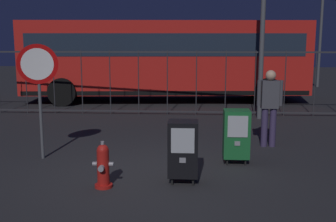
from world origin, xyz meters
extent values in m
plane|color=#262628|center=(0.00, 0.00, 0.00)|extent=(60.00, 60.00, 0.00)
cylinder|color=red|center=(-0.60, -0.73, 0.03)|extent=(0.28, 0.28, 0.05)
cylinder|color=red|center=(-0.60, -0.73, 0.33)|extent=(0.19, 0.19, 0.55)
sphere|color=red|center=(-0.60, -0.73, 0.60)|extent=(0.19, 0.19, 0.19)
cylinder|color=gray|center=(-0.60, -0.73, 0.72)|extent=(0.06, 0.06, 0.05)
cylinder|color=gray|center=(-0.60, -0.86, 0.35)|extent=(0.09, 0.08, 0.09)
cylinder|color=gray|center=(-0.73, -0.73, 0.38)|extent=(0.07, 0.07, 0.07)
cylinder|color=gray|center=(-0.47, -0.73, 0.38)|extent=(0.07, 0.07, 0.07)
cylinder|color=black|center=(0.47, -0.57, 0.06)|extent=(0.04, 0.04, 0.12)
cylinder|color=black|center=(0.81, -0.57, 0.06)|extent=(0.04, 0.04, 0.12)
cylinder|color=black|center=(0.47, -0.29, 0.06)|extent=(0.04, 0.04, 0.12)
cylinder|color=black|center=(0.81, -0.29, 0.06)|extent=(0.04, 0.04, 0.12)
cube|color=black|center=(0.64, -0.43, 0.57)|extent=(0.48, 0.40, 0.90)
cube|color=#B2B7BF|center=(0.64, -0.63, 0.75)|extent=(0.36, 0.01, 0.40)
cube|color=gray|center=(0.64, -0.63, 0.43)|extent=(0.10, 0.02, 0.08)
cylinder|color=black|center=(1.44, 0.55, 0.06)|extent=(0.04, 0.04, 0.12)
cylinder|color=black|center=(1.78, 0.55, 0.06)|extent=(0.04, 0.04, 0.12)
cylinder|color=black|center=(1.44, 0.83, 0.06)|extent=(0.04, 0.04, 0.12)
cylinder|color=black|center=(1.78, 0.83, 0.06)|extent=(0.04, 0.04, 0.12)
cube|color=#19602D|center=(1.61, 0.69, 0.57)|extent=(0.48, 0.40, 0.90)
cube|color=#B2B7BF|center=(1.61, 0.49, 0.75)|extent=(0.36, 0.01, 0.40)
cube|color=gray|center=(1.61, 0.49, 0.43)|extent=(0.10, 0.02, 0.08)
cylinder|color=#4C4F54|center=(-2.15, 0.79, 1.10)|extent=(0.06, 0.06, 2.20)
cylinder|color=red|center=(-2.15, 0.77, 1.85)|extent=(0.71, 0.31, 0.76)
cylinder|color=white|center=(-2.15, 0.75, 1.85)|extent=(0.56, 0.23, 0.60)
cylinder|color=#382D51|center=(2.36, 1.98, 0.42)|extent=(0.14, 0.14, 0.85)
cylinder|color=#382D51|center=(2.54, 1.98, 0.42)|extent=(0.14, 0.14, 0.85)
cube|color=#3F3F47|center=(2.45, 1.98, 1.15)|extent=(0.36, 0.20, 0.60)
sphere|color=tan|center=(2.45, 1.98, 1.56)|extent=(0.22, 0.22, 0.22)
cylinder|color=#3F3F47|center=(2.22, 1.98, 1.18)|extent=(0.09, 0.09, 0.55)
cylinder|color=#3F3F47|center=(2.68, 1.98, 1.18)|extent=(0.09, 0.09, 0.55)
cube|color=#2D2D33|center=(0.00, 5.75, 1.95)|extent=(18.00, 0.04, 0.05)
cube|color=#2D2D33|center=(0.00, 5.75, 0.10)|extent=(18.00, 0.04, 0.05)
cylinder|color=#2D2D33|center=(-4.50, 5.75, 1.00)|extent=(0.03, 0.03, 2.00)
cylinder|color=#2D2D33|center=(-3.60, 5.75, 1.00)|extent=(0.03, 0.03, 2.00)
cylinder|color=#2D2D33|center=(-2.70, 5.75, 1.00)|extent=(0.03, 0.03, 2.00)
cylinder|color=#2D2D33|center=(-1.80, 5.75, 1.00)|extent=(0.03, 0.03, 2.00)
cylinder|color=#2D2D33|center=(-0.90, 5.75, 1.00)|extent=(0.03, 0.03, 2.00)
cylinder|color=#2D2D33|center=(0.00, 5.75, 1.00)|extent=(0.03, 0.03, 2.00)
cylinder|color=#2D2D33|center=(0.90, 5.75, 1.00)|extent=(0.03, 0.03, 2.00)
cylinder|color=#2D2D33|center=(1.80, 5.75, 1.00)|extent=(0.03, 0.03, 2.00)
cylinder|color=#2D2D33|center=(2.70, 5.75, 1.00)|extent=(0.03, 0.03, 2.00)
cylinder|color=#2D2D33|center=(3.60, 5.75, 1.00)|extent=(0.03, 0.03, 2.00)
cylinder|color=#2D2D33|center=(4.50, 5.75, 1.00)|extent=(0.03, 0.03, 2.00)
cube|color=red|center=(-0.27, 8.75, 1.67)|extent=(10.66, 3.30, 2.65)
cube|color=#1E2838|center=(-0.27, 8.75, 2.15)|extent=(10.03, 3.27, 0.80)
cube|color=black|center=(-0.27, 8.75, 0.45)|extent=(10.45, 3.30, 0.16)
cylinder|color=black|center=(3.49, 7.78, 0.50)|extent=(1.02, 0.36, 1.00)
cylinder|color=black|center=(3.30, 10.28, 0.50)|extent=(1.02, 0.36, 1.00)
cylinder|color=black|center=(-3.84, 7.22, 0.50)|extent=(1.02, 0.36, 1.00)
cylinder|color=black|center=(-4.03, 9.71, 0.50)|extent=(1.02, 0.36, 1.00)
cylinder|color=#4C4F54|center=(7.10, 14.06, 3.93)|extent=(0.14, 0.14, 7.86)
camera|label=1|loc=(0.79, -6.74, 2.28)|focal=43.21mm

